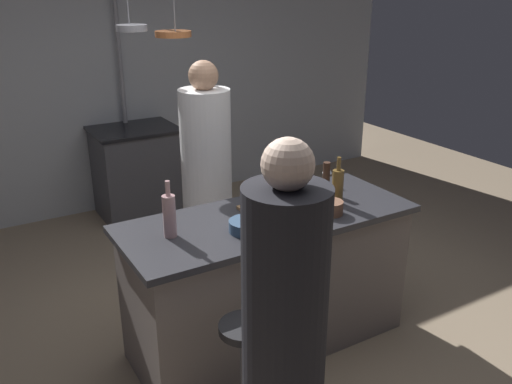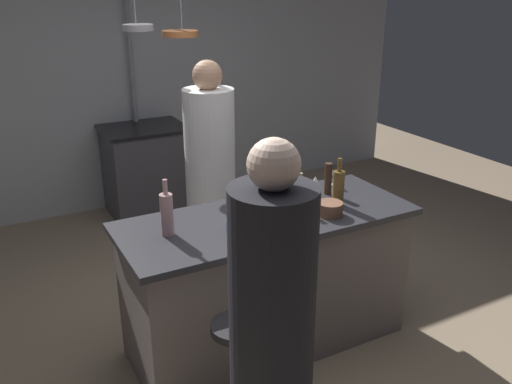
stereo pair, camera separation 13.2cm
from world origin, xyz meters
name	(u,v)px [view 1 (the left image)]	position (x,y,z in m)	size (l,w,h in m)	color
ground_plane	(268,340)	(0.00, 0.00, 0.00)	(9.00, 9.00, 0.00)	gray
back_wall	(117,79)	(0.00, 2.85, 1.30)	(6.40, 0.16, 2.60)	#B2B7BC
kitchen_island	(268,280)	(0.00, 0.00, 0.45)	(1.80, 0.72, 0.90)	slate
stove_range	(137,172)	(0.00, 2.45, 0.45)	(0.80, 0.64, 0.89)	#47474C
chef	(207,188)	(0.00, 0.85, 0.80)	(0.36, 0.36, 1.72)	white
bar_stool_left	(246,376)	(-0.52, -0.62, 0.38)	(0.28, 0.28, 0.68)	#4C4C51
guest_left	(284,345)	(-0.52, -0.96, 0.78)	(0.36, 0.36, 1.69)	black
overhead_pot_rack	(141,56)	(-0.04, 1.97, 1.63)	(0.60, 1.46, 2.17)	gray
cutting_board	(268,208)	(0.04, 0.08, 0.91)	(0.32, 0.22, 0.02)	#997047
pepper_mill	(326,178)	(0.52, 0.13, 1.01)	(0.05, 0.05, 0.21)	#382319
wine_bottle_amber	(338,186)	(0.46, -0.07, 1.02)	(0.07, 0.07, 0.31)	brown
wine_bottle_white	(302,206)	(0.07, -0.24, 1.03)	(0.07, 0.07, 0.33)	gray
wine_bottle_rose	(169,215)	(-0.62, 0.03, 1.03)	(0.07, 0.07, 0.32)	#B78C8E
wine_glass_near_right_guest	(327,170)	(0.63, 0.25, 1.01)	(0.07, 0.07, 0.15)	silver
wine_glass_near_left_guest	(314,181)	(0.41, 0.11, 1.01)	(0.07, 0.07, 0.15)	silver
mixing_bowl_blue	(247,226)	(-0.22, -0.13, 0.93)	(0.20, 0.20, 0.07)	#334C6B
mixing_bowl_wooden	(330,207)	(0.33, -0.17, 0.94)	(0.15, 0.15, 0.08)	brown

